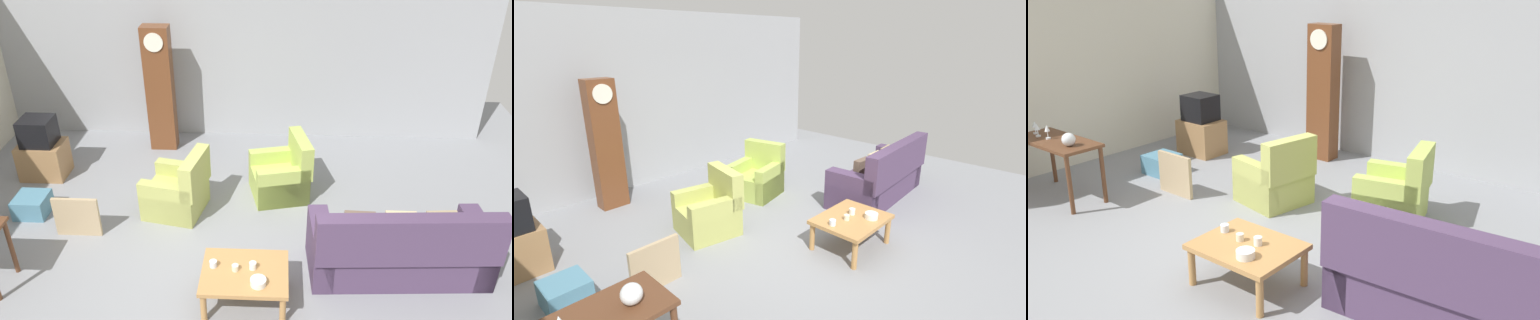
% 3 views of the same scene
% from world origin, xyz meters
% --- Properties ---
extents(ground_plane, '(10.40, 10.40, 0.00)m').
position_xyz_m(ground_plane, '(0.00, 0.00, 0.00)').
color(ground_plane, gray).
extents(garage_door_wall, '(8.40, 0.16, 3.20)m').
position_xyz_m(garage_door_wall, '(0.00, 3.60, 1.60)').
color(garage_door_wall, '#9EA0A5').
rests_on(garage_door_wall, ground_plane).
extents(couch_floral, '(2.15, 1.00, 1.04)m').
position_xyz_m(couch_floral, '(2.11, -0.09, 0.36)').
color(couch_floral, '#4C3856').
rests_on(couch_floral, ground_plane).
extents(armchair_olive_near, '(0.93, 0.90, 0.92)m').
position_xyz_m(armchair_olive_near, '(-0.73, 1.09, 0.31)').
color(armchair_olive_near, tan).
rests_on(armchair_olive_near, ground_plane).
extents(armchair_olive_far, '(0.94, 0.92, 0.92)m').
position_xyz_m(armchair_olive_far, '(0.71, 1.58, 0.31)').
color(armchair_olive_far, '#A8BC57').
rests_on(armchair_olive_far, ground_plane).
extents(coffee_table_wood, '(0.96, 0.76, 0.43)m').
position_xyz_m(coffee_table_wood, '(0.31, -0.63, 0.37)').
color(coffee_table_wood, '#B27F47').
rests_on(coffee_table_wood, ground_plane).
extents(grandfather_clock, '(0.44, 0.30, 2.12)m').
position_xyz_m(grandfather_clock, '(-1.32, 2.99, 1.07)').
color(grandfather_clock, brown).
rests_on(grandfather_clock, ground_plane).
extents(framed_picture_leaning, '(0.60, 0.05, 0.57)m').
position_xyz_m(framed_picture_leaning, '(-1.97, 0.47, 0.28)').
color(framed_picture_leaning, tan).
rests_on(framed_picture_leaning, ground_plane).
extents(storage_box_blue, '(0.44, 0.44, 0.29)m').
position_xyz_m(storage_box_blue, '(-2.78, 0.92, 0.14)').
color(storage_box_blue, teal).
rests_on(storage_box_blue, ground_plane).
extents(glass_dome_cloche, '(0.17, 0.17, 0.17)m').
position_xyz_m(glass_dome_cloche, '(-2.71, -0.56, 0.88)').
color(glass_dome_cloche, silver).
rests_on(glass_dome_cloche, console_table_dark).
extents(cup_white_porcelain, '(0.08, 0.08, 0.08)m').
position_xyz_m(cup_white_porcelain, '(0.40, -0.58, 0.47)').
color(cup_white_porcelain, white).
rests_on(cup_white_porcelain, coffee_table_wood).
extents(cup_blue_rimmed, '(0.08, 0.08, 0.08)m').
position_xyz_m(cup_blue_rimmed, '(-0.04, -0.56, 0.47)').
color(cup_blue_rimmed, silver).
rests_on(cup_blue_rimmed, coffee_table_wood).
extents(cup_cream_tall, '(0.08, 0.08, 0.07)m').
position_xyz_m(cup_cream_tall, '(0.21, -0.61, 0.47)').
color(cup_cream_tall, beige).
rests_on(cup_cream_tall, coffee_table_wood).
extents(bowl_white_stacked, '(0.17, 0.17, 0.08)m').
position_xyz_m(bowl_white_stacked, '(0.47, -0.83, 0.47)').
color(bowl_white_stacked, white).
rests_on(bowl_white_stacked, coffee_table_wood).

